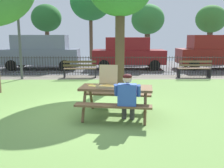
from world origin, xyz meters
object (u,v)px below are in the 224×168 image
object	(u,v)px
picnic_table_foreground	(116,93)
parked_car_center	(128,53)
far_tree_right	(211,20)
parked_car_left	(41,51)
parked_car_right	(216,51)
far_tree_midright	(148,20)
lamp_post_walkway	(18,19)
pizza_slice_on_table	(92,85)
far_tree_midleft	(46,19)
adult_at_table	(127,96)
pizza_box_open	(107,83)
far_tree_center	(91,2)
park_bench_right	(194,69)
park_bench_center	(80,69)

from	to	relation	value
picnic_table_foreground	parked_car_center	world-z (taller)	parked_car_center
parked_car_center	far_tree_right	world-z (taller)	far_tree_right
parked_car_left	parked_car_right	xyz separation A→B (m)	(10.80, -0.00, 0.00)
parked_car_left	far_tree_midright	xyz separation A→B (m)	(7.50, 6.49, 2.26)
lamp_post_walkway	parked_car_right	size ratio (longest dim) A/B	0.99
pizza_slice_on_table	far_tree_midleft	distance (m)	16.79
lamp_post_walkway	parked_car_right	world-z (taller)	lamp_post_walkway
adult_at_table	far_tree_right	bearing A→B (deg)	63.32
pizza_box_open	parked_car_right	xyz separation A→B (m)	(6.70, 9.50, 0.23)
far_tree_center	far_tree_right	world-z (taller)	far_tree_center
parked_car_center	park_bench_right	bearing A→B (deg)	-48.47
pizza_box_open	parked_car_right	bearing A→B (deg)	54.81
picnic_table_foreground	far_tree_midleft	size ratio (longest dim) A/B	0.43
parked_car_left	far_tree_center	world-z (taller)	far_tree_center
lamp_post_walkway	pizza_slice_on_table	bearing A→B (deg)	-56.55
picnic_table_foreground	park_bench_right	xyz separation A→B (m)	(4.04, 6.16, -0.18)
far_tree_center	park_bench_center	bearing A→B (deg)	-89.46
park_bench_center	parked_car_right	bearing A→B (deg)	22.78
adult_at_table	far_tree_center	distance (m)	17.21
pizza_slice_on_table	far_tree_midright	size ratio (longest dim) A/B	0.07
parked_car_left	parked_car_center	xyz separation A→B (m)	(5.37, 0.00, -0.09)
pizza_box_open	park_bench_right	size ratio (longest dim) A/B	0.37
pizza_slice_on_table	far_tree_right	world-z (taller)	far_tree_right
park_bench_center	park_bench_right	xyz separation A→B (m)	(5.63, -0.00, 0.00)
park_bench_right	far_tree_right	distance (m)	11.27
park_bench_center	far_tree_midleft	distance (m)	11.04
adult_at_table	parked_car_right	size ratio (longest dim) A/B	0.26
picnic_table_foreground	pizza_slice_on_table	distance (m)	0.68
pizza_box_open	far_tree_midleft	world-z (taller)	far_tree_midleft
parked_car_right	far_tree_midright	xyz separation A→B (m)	(-3.30, 6.49, 2.26)
lamp_post_walkway	far_tree_right	size ratio (longest dim) A/B	1.00
park_bench_center	far_tree_midright	world-z (taller)	far_tree_midright
picnic_table_foreground	parked_car_left	bearing A→B (deg)	114.37
far_tree_center	parked_car_center	bearing A→B (deg)	-67.24
picnic_table_foreground	parked_car_left	size ratio (longest dim) A/B	0.43
parked_car_center	far_tree_midright	size ratio (longest dim) A/B	0.95
parked_car_left	far_tree_midright	bearing A→B (deg)	40.89
adult_at_table	lamp_post_walkway	size ratio (longest dim) A/B	0.26
park_bench_right	far_tree_midright	xyz separation A→B (m)	(-0.87, 9.88, 2.94)
pizza_box_open	parked_car_center	size ratio (longest dim) A/B	0.13
far_tree_right	parked_car_center	bearing A→B (deg)	-139.28
park_bench_right	far_tree_midleft	world-z (taller)	far_tree_midleft
far_tree_right	parked_car_left	bearing A→B (deg)	-153.30
park_bench_right	far_tree_right	bearing A→B (deg)	65.31
pizza_slice_on_table	parked_car_left	bearing A→B (deg)	111.58
parked_car_center	far_tree_midright	bearing A→B (deg)	71.82
lamp_post_walkway	far_tree_midleft	distance (m)	10.35
parked_car_center	lamp_post_walkway	bearing A→B (deg)	-144.83
parked_car_left	pizza_box_open	bearing A→B (deg)	-66.62
picnic_table_foreground	pizza_slice_on_table	size ratio (longest dim) A/B	6.30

